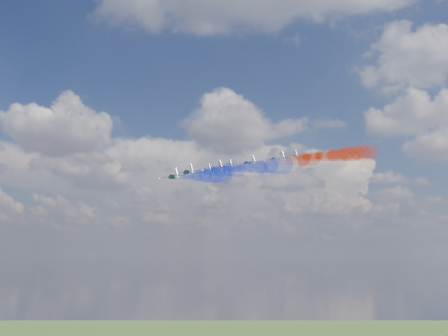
# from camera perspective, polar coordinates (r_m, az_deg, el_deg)

# --- Properties ---
(jet_lead) EXTENTS (14.52, 15.27, 6.24)m
(jet_lead) POSITION_cam_1_polar(r_m,az_deg,el_deg) (190.95, -1.88, -0.36)
(jet_lead) COLOR black
(trail_lead) EXTENTS (24.55, 34.69, 9.31)m
(trail_lead) POSITION_cam_1_polar(r_m,az_deg,el_deg) (167.94, 0.71, -0.22)
(trail_lead) COLOR silver
(jet_inner_left) EXTENTS (14.52, 15.27, 6.24)m
(jet_inner_left) POSITION_cam_1_polar(r_m,az_deg,el_deg) (174.16, -3.75, -0.45)
(jet_inner_left) COLOR black
(trail_inner_left) EXTENTS (24.55, 34.69, 9.31)m
(trail_inner_left) POSITION_cam_1_polar(r_m,az_deg,el_deg) (150.90, -1.15, -0.30)
(trail_inner_left) COLOR #1B30E6
(jet_inner_right) EXTENTS (14.52, 15.27, 6.24)m
(jet_inner_right) POSITION_cam_1_polar(r_m,az_deg,el_deg) (182.09, 2.64, 0.46)
(jet_inner_right) COLOR black
(trail_inner_right) EXTENTS (24.55, 34.69, 9.31)m
(trail_inner_right) POSITION_cam_1_polar(r_m,az_deg,el_deg) (159.87, 6.01, 0.74)
(trail_inner_right) COLOR red
(jet_outer_left) EXTENTS (14.52, 15.27, 6.24)m
(jet_outer_left) POSITION_cam_1_polar(r_m,az_deg,el_deg) (161.26, -5.29, -0.94)
(jet_outer_left) COLOR black
(trail_outer_left) EXTENTS (24.55, 34.69, 9.31)m
(trail_outer_left) POSITION_cam_1_polar(r_m,az_deg,el_deg) (137.80, -2.71, -0.86)
(trail_outer_left) COLOR #1B30E6
(jet_center_third) EXTENTS (14.52, 15.27, 6.24)m
(jet_center_third) POSITION_cam_1_polar(r_m,az_deg,el_deg) (168.52, 0.26, -0.01)
(jet_center_third) COLOR black
(trail_center_third) EXTENTS (24.55, 34.69, 9.31)m
(trail_center_third) POSITION_cam_1_polar(r_m,az_deg,el_deg) (145.89, 3.59, 0.21)
(trail_center_third) COLOR silver
(jet_outer_right) EXTENTS (14.52, 15.27, 6.24)m
(jet_outer_right) POSITION_cam_1_polar(r_m,az_deg,el_deg) (176.63, 6.93, 0.99)
(jet_outer_right) COLOR black
(trail_outer_right) EXTENTS (24.55, 34.69, 9.31)m
(trail_outer_right) POSITION_cam_1_polar(r_m,az_deg,el_deg) (155.30, 11.01, 1.34)
(trail_outer_right) COLOR red
(jet_rear_left) EXTENTS (14.52, 15.27, 6.24)m
(jet_rear_left) POSITION_cam_1_polar(r_m,az_deg,el_deg) (154.89, -0.82, -0.18)
(jet_rear_left) COLOR black
(trail_rear_left) EXTENTS (24.55, 34.69, 9.31)m
(trail_rear_left) POSITION_cam_1_polar(r_m,az_deg,el_deg) (132.11, 2.67, 0.04)
(trail_rear_left) COLOR #1B30E6
(jet_rear_right) EXTENTS (14.52, 15.27, 6.24)m
(jet_rear_right) POSITION_cam_1_polar(r_m,az_deg,el_deg) (161.24, 5.53, 0.83)
(jet_rear_right) COLOR black
(trail_rear_right) EXTENTS (24.55, 34.69, 9.31)m
(trail_rear_right) POSITION_cam_1_polar(r_m,az_deg,el_deg) (139.65, 9.85, 1.20)
(trail_rear_right) COLOR red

